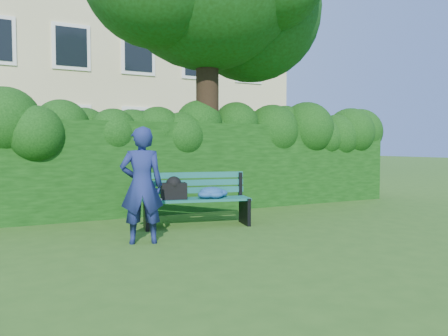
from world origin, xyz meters
TOP-DOWN VIEW (x-y plane):
  - ground at (0.00, 0.00)m, footprint 80.00×80.00m
  - apartment_building at (-0.00, 13.99)m, footprint 16.00×8.08m
  - hedge at (0.00, 2.20)m, footprint 10.00×1.00m
  - park_bench at (-0.63, 0.41)m, footprint 1.84×0.91m
  - man_reading at (-1.80, -0.43)m, footprint 0.66×0.52m

SIDE VIEW (x-z plane):
  - ground at x=0.00m, z-range 0.00..0.00m
  - park_bench at x=-0.63m, z-range 0.06..0.95m
  - man_reading at x=-1.80m, z-range 0.00..1.61m
  - hedge at x=0.00m, z-range 0.00..1.80m
  - apartment_building at x=0.00m, z-range 0.00..12.00m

